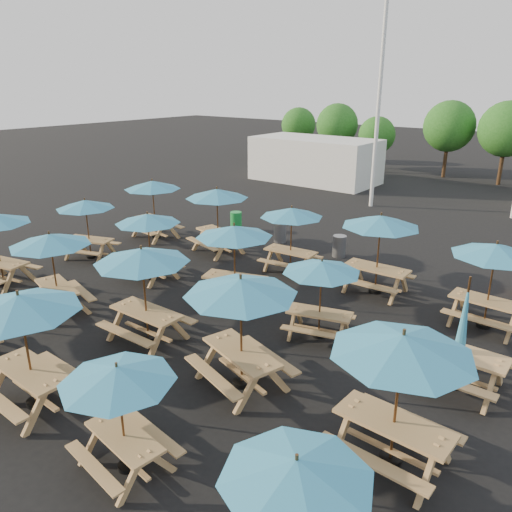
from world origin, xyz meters
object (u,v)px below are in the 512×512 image
Objects in this scene: picnic_unit_9 at (142,261)px; picnic_unit_17 at (402,352)px; picnic_unit_18 at (460,343)px; picnic_unit_12 at (118,380)px; picnic_unit_10 at (234,235)px; picnic_unit_3 at (153,188)px; picnic_unit_19 at (495,255)px; picnic_unit_13 at (241,293)px; picnic_unit_15 at (380,225)px; picnic_unit_6 at (148,222)px; picnic_unit_2 at (85,207)px; picnic_unit_16 at (296,476)px; picnic_unit_11 at (292,216)px; picnic_unit_5 at (50,244)px; picnic_unit_8 at (20,309)px; waste_bin_1 at (280,232)px; waste_bin_2 at (339,246)px; picnic_unit_14 at (322,271)px; waste_bin_0 at (236,221)px; picnic_unit_7 at (217,197)px.

picnic_unit_9 is 0.99× the size of picnic_unit_17.
picnic_unit_18 reaches higher than picnic_unit_17.
picnic_unit_17 is at bearing 46.63° from picnic_unit_12.
picnic_unit_17 is at bearing -45.50° from picnic_unit_10.
picnic_unit_19 is at bearing 7.24° from picnic_unit_3.
picnic_unit_15 is (0.09, 6.51, -0.02)m from picnic_unit_13.
picnic_unit_2 is at bearing -173.04° from picnic_unit_6.
picnic_unit_17 reaches higher than picnic_unit_12.
picnic_unit_13 reaches higher than picnic_unit_16.
picnic_unit_16 is (6.54, -9.56, -0.17)m from picnic_unit_11.
picnic_unit_8 is (3.62, -2.77, 0.12)m from picnic_unit_5.
waste_bin_1 and waste_bin_2 have the same top height.
picnic_unit_6 is 7.20m from waste_bin_2.
picnic_unit_3 reaches higher than waste_bin_2.
picnic_unit_3 reaches higher than picnic_unit_14.
picnic_unit_19 is at bearing 84.56° from picnic_unit_16.
picnic_unit_16 is (6.65, -3.22, -0.36)m from picnic_unit_9.
picnic_unit_3 is at bearing 166.30° from picnic_unit_18.
picnic_unit_18 is at bearing 20.90° from picnic_unit_9.
picnic_unit_17 is 0.99× the size of picnic_unit_18.
picnic_unit_3 is 3.97m from waste_bin_0.
picnic_unit_6 is at bearing -18.88° from picnic_unit_2.
picnic_unit_3 is at bearing -159.97° from waste_bin_2.
picnic_unit_5 is at bearing -86.13° from picnic_unit_6.
picnic_unit_8 reaches higher than picnic_unit_16.
picnic_unit_17 is at bearing 82.83° from picnic_unit_16.
picnic_unit_8 reaches higher than picnic_unit_2.
picnic_unit_8 is (6.88, -9.29, 0.03)m from picnic_unit_3.
picnic_unit_14 is (3.09, 6.09, -0.33)m from picnic_unit_8.
waste_bin_1 is at bearing 137.09° from picnic_unit_13.
picnic_unit_14 reaches higher than picnic_unit_16.
picnic_unit_11 is (3.31, 3.44, 0.03)m from picnic_unit_6.
picnic_unit_2 is 3.40m from picnic_unit_6.
picnic_unit_7 reaches higher than picnic_unit_11.
picnic_unit_14 is 3.59m from picnic_unit_15.
picnic_unit_12 reaches higher than waste_bin_2.
picnic_unit_5 is (3.25, -3.31, 0.10)m from picnic_unit_2.
picnic_unit_17 is (13.33, -6.35, 0.07)m from picnic_unit_3.
picnic_unit_12 is at bearing -78.20° from waste_bin_2.
picnic_unit_5 is 11.92m from picnic_unit_19.
picnic_unit_17 is (3.55, -0.21, -0.00)m from picnic_unit_13.
picnic_unit_10 is at bearing -15.52° from picnic_unit_3.
picnic_unit_3 is at bearing 143.38° from picnic_unit_6.
picnic_unit_14 is 4.58m from picnic_unit_19.
picnic_unit_2 is at bearing -161.65° from picnic_unit_15.
picnic_unit_18 is at bearing 31.50° from picnic_unit_5.
picnic_unit_15 is 10.23m from picnic_unit_16.
waste_bin_2 is (-2.66, 5.87, -1.43)m from picnic_unit_14.
picnic_unit_10 is at bearing 84.98° from picnic_unit_9.
picnic_unit_8 is at bearing -153.37° from picnic_unit_17.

